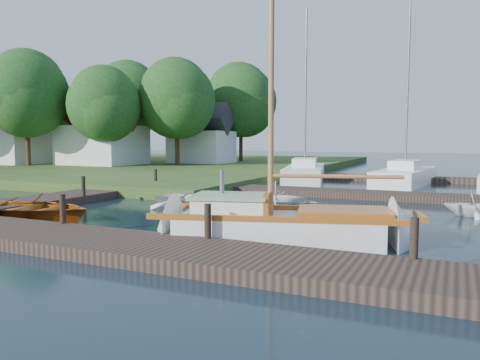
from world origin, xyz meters
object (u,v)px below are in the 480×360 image
at_px(mooring_post_5, 156,177).
at_px(house_c, 202,139).
at_px(sailboat, 285,229).
at_px(marina_boat_2, 405,175).
at_px(house_b, 14,137).
at_px(tree_2, 105,104).
at_px(dinghy, 29,205).
at_px(mooring_post_4, 83,186).
at_px(tender_a, 199,198).
at_px(mooring_post_3, 414,238).
at_px(tree_4, 129,99).
at_px(tree_1, 27,94).
at_px(tree_3, 177,99).
at_px(marina_boat_0, 305,171).
at_px(tender_d, 474,202).
at_px(tender_b, 278,194).
at_px(tender_c, 278,198).
at_px(mooring_post_2, 208,221).
at_px(tree_5, 51,111).
at_px(tree_7, 241,101).
at_px(mooring_post_1, 63,209).

relative_size(mooring_post_5, house_c, 0.15).
bearing_deg(sailboat, marina_boat_2, 70.00).
bearing_deg(house_b, tree_2, 0.28).
bearing_deg(marina_boat_2, dinghy, 157.23).
height_order(mooring_post_4, tender_a, mooring_post_4).
bearing_deg(mooring_post_3, tree_4, 135.99).
bearing_deg(tree_1, tree_3, 30.96).
bearing_deg(tree_4, marina_boat_0, -22.30).
height_order(house_c, tree_4, tree_4).
distance_m(mooring_post_3, tree_4, 39.34).
bearing_deg(tender_d, marina_boat_2, 15.24).
height_order(tender_b, tender_c, tender_b).
height_order(mooring_post_2, dinghy, mooring_post_2).
xyz_separation_m(tree_1, tree_5, (-6.00, 8.00, -0.67)).
relative_size(tree_5, tree_7, 0.86).
xyz_separation_m(tree_2, tree_3, (4.00, 4.00, 0.56)).
bearing_deg(mooring_post_1, tender_b, 61.12).
height_order(sailboat, tree_5, sailboat).
relative_size(mooring_post_3, marina_boat_2, 0.07).
relative_size(tender_a, tree_3, 0.43).
bearing_deg(tender_c, dinghy, 145.22).
distance_m(marina_boat_2, tree_5, 35.00).
bearing_deg(tender_a, mooring_post_4, 109.78).
xyz_separation_m(mooring_post_4, tree_5, (-23.00, 20.05, 4.72)).
distance_m(mooring_post_4, mooring_post_5, 5.00).
bearing_deg(tender_b, sailboat, -163.24).
height_order(mooring_post_1, dinghy, mooring_post_1).
bearing_deg(tree_5, sailboat, -35.56).
bearing_deg(mooring_post_3, tender_d, 81.11).
xyz_separation_m(mooring_post_2, dinghy, (-7.30, 1.28, -0.24)).
bearing_deg(tree_3, marina_boat_0, -19.31).
bearing_deg(house_b, sailboat, -29.46).
distance_m(mooring_post_3, mooring_post_5, 16.40).
bearing_deg(mooring_post_4, mooring_post_2, -30.47).
height_order(marina_boat_2, tree_7, marina_boat_2).
bearing_deg(tender_d, tender_c, 96.03).
bearing_deg(mooring_post_3, mooring_post_5, 142.43).
distance_m(tender_c, tree_1, 27.13).
xyz_separation_m(tender_c, tender_d, (6.67, 0.91, 0.14)).
relative_size(mooring_post_5, tree_7, 0.09).
relative_size(tender_b, house_b, 0.37).
bearing_deg(mooring_post_2, sailboat, 49.88).
height_order(mooring_post_2, marina_boat_0, marina_boat_0).
distance_m(marina_boat_2, house_b, 32.13).
bearing_deg(tender_c, tree_5, 72.41).
bearing_deg(tender_b, mooring_post_4, 97.55).
distance_m(mooring_post_5, tree_7, 22.32).
bearing_deg(tender_b, marina_boat_2, -21.03).
relative_size(tender_d, tree_2, 0.24).
bearing_deg(tree_1, tree_2, 18.43).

